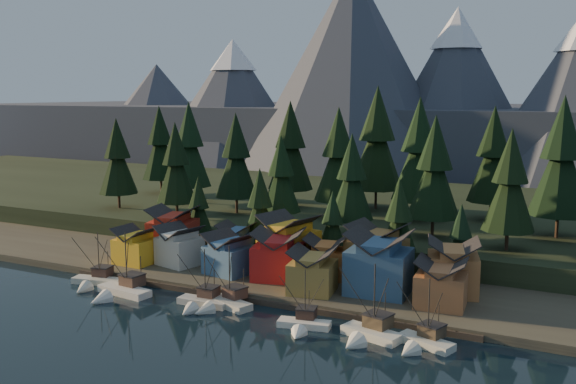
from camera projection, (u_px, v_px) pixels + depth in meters
The scene contains 45 objects.
ground at pixel (203, 331), 100.02m from camera, with size 500.00×500.00×0.00m, color black.
shore_strip at pixel (310, 265), 135.25m from camera, with size 400.00×50.00×1.50m, color #3A342A.
hillside at pixel (385, 214), 179.08m from camera, with size 420.00×100.00×6.00m, color black.
dock at pixel (255, 298), 114.52m from camera, with size 80.00×4.00×1.00m, color #40362D.
mountain_ridge at pixel (464, 116), 286.57m from camera, with size 560.00×190.00×90.00m.
boat_0 at pixel (94, 275), 123.19m from camera, with size 10.71×11.32×11.27m.
boat_1 at pixel (119, 283), 116.69m from camera, with size 11.45×12.24×12.87m.
boat_2 at pixel (200, 295), 110.81m from camera, with size 9.69×10.50×11.05m.
boat_3 at pixel (222, 295), 110.42m from camera, with size 10.70×11.20×11.88m.
boat_4 at pixel (303, 317), 100.38m from camera, with size 8.95×9.44×10.36m.
boat_5 at pixel (368, 323), 95.98m from camera, with size 10.13×10.82×12.77m.
boat_6 at pixel (422, 333), 92.99m from camera, with size 9.21×9.80×11.27m.
house_front_0 at pixel (135, 244), 133.28m from camera, with size 7.77×7.37×7.60m.
house_front_1 at pixel (179, 244), 132.23m from camera, with size 9.49×9.25×8.22m.
house_front_2 at pixel (230, 252), 125.93m from camera, with size 9.75×9.80×8.06m.
house_front_3 at pixel (278, 253), 122.09m from camera, with size 11.22×10.91×9.45m.
house_front_4 at pixel (312, 269), 113.96m from camera, with size 9.06×9.56×7.93m.
house_front_5 at pixel (379, 261), 113.10m from camera, with size 11.23×10.31×11.22m.
house_front_6 at pixel (441, 282), 106.15m from camera, with size 8.75×8.35×8.08m.
house_back_0 at pixel (173, 229), 141.59m from camera, with size 11.16×10.87×10.27m.
house_back_1 at pixel (236, 241), 135.76m from camera, with size 7.97×8.04×7.92m.
house_back_2 at pixel (289, 240), 129.86m from camera, with size 12.15×11.53×10.89m.
house_back_3 at pixel (326, 256), 123.13m from camera, with size 9.10×8.43×8.01m.
house_back_4 at pixel (377, 250), 121.60m from camera, with size 10.71×10.35×10.75m.
house_back_5 at pixel (453, 265), 112.85m from camera, with size 10.66×10.74×9.79m.
tree_hill_0 at pixel (117, 159), 170.42m from camera, with size 10.38×10.38×24.17m.
tree_hill_1 at pixel (190, 148), 178.90m from camera, with size 12.16×12.16×28.32m.
tree_hill_2 at pixel (176, 166), 157.19m from camera, with size 10.19×10.19×23.75m.
tree_hill_3 at pixel (236, 158), 163.19m from camera, with size 11.08×11.08×25.82m.
tree_hill_4 at pixel (290, 149), 172.67m from camera, with size 12.30×12.30×28.66m.
tree_hill_5 at pixel (281, 177), 146.78m from camera, with size 9.17×9.17×21.37m.
tree_hill_6 at pixel (338, 158), 155.98m from camera, with size 11.78×11.78×27.44m.
tree_hill_7 at pixel (352, 180), 136.97m from camera, with size 9.57×9.57×22.29m.
tree_hill_8 at pixel (419, 153), 154.00m from camera, with size 12.81×12.81×29.84m.
tree_hill_9 at pixel (434, 171), 135.75m from camera, with size 11.26×11.26×26.23m.
tree_hill_10 at pixel (493, 158), 154.17m from camera, with size 11.92×11.92×27.77m.
tree_hill_11 at pixel (510, 184), 124.44m from camera, with size 10.33×10.33×24.07m.
tree_hill_12 at pixel (561, 161), 134.50m from camera, with size 13.05×13.05×30.39m.
tree_hill_15 at pixel (377, 142), 168.79m from camera, with size 14.00×14.00×32.62m.
tree_hill_16 at pixel (160, 145), 195.81m from camera, with size 11.55×11.55×26.90m.
tree_shore_0 at pixel (199, 209), 146.12m from camera, with size 7.08×7.08×16.49m.
tree_shore_1 at pixel (260, 208), 138.81m from camera, with size 8.28×8.28×19.29m.
tree_shore_2 at pixel (332, 224), 131.62m from camera, with size 6.64×6.64×15.47m.
tree_shore_3 at pixel (399, 222), 125.14m from camera, with size 8.11×8.11×18.90m.
tree_shore_4 at pixel (460, 239), 120.17m from camera, with size 6.39×6.39×14.88m.
Camera 1 is at (54.58, -79.45, 36.87)m, focal length 40.00 mm.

